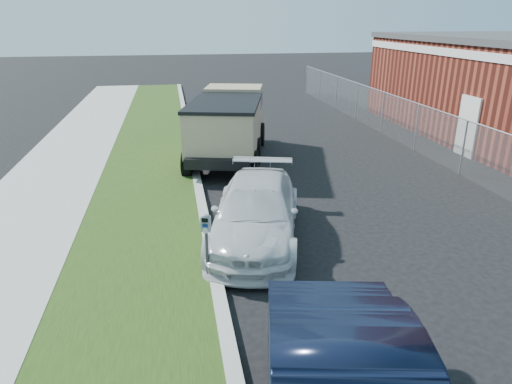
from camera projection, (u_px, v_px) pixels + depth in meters
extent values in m
plane|color=black|center=(324.00, 244.00, 10.41)|extent=(120.00, 120.00, 0.00)
cube|color=#999990|center=(203.00, 215.00, 11.78)|extent=(0.25, 50.00, 0.15)
cube|color=#1C3C10|center=(140.00, 220.00, 11.52)|extent=(3.00, 50.00, 0.13)
cube|color=#999990|center=(17.00, 229.00, 11.03)|extent=(3.00, 50.00, 0.14)
plane|color=slate|center=(417.00, 128.00, 17.54)|extent=(0.00, 30.00, 30.00)
cylinder|color=#9A9FA8|center=(420.00, 104.00, 17.22)|extent=(0.04, 30.00, 0.04)
cylinder|color=#9A9FA8|center=(463.00, 148.00, 14.78)|extent=(0.06, 0.06, 1.80)
cylinder|color=#9A9FA8|center=(417.00, 128.00, 17.54)|extent=(0.06, 0.06, 1.80)
cylinder|color=#9A9FA8|center=(383.00, 113.00, 20.30)|extent=(0.06, 0.06, 1.80)
cylinder|color=#9A9FA8|center=(357.00, 101.00, 23.05)|extent=(0.06, 0.06, 1.80)
cylinder|color=#9A9FA8|center=(336.00, 93.00, 25.81)|extent=(0.06, 0.06, 1.80)
cylinder|color=#9A9FA8|center=(320.00, 86.00, 28.57)|extent=(0.06, 0.06, 1.80)
cylinder|color=#9A9FA8|center=(307.00, 80.00, 31.33)|extent=(0.06, 0.06, 1.80)
cube|color=silver|center=(447.00, 52.00, 17.75)|extent=(0.06, 14.00, 0.30)
cube|color=silver|center=(467.00, 127.00, 16.79)|extent=(0.08, 1.10, 2.20)
cylinder|color=#3F4247|center=(207.00, 255.00, 8.68)|extent=(0.08, 0.08, 0.97)
cube|color=gray|center=(206.00, 224.00, 8.44)|extent=(0.20, 0.16, 0.29)
ellipsoid|color=gray|center=(205.00, 217.00, 8.39)|extent=(0.21, 0.17, 0.11)
cube|color=black|center=(205.00, 220.00, 8.35)|extent=(0.11, 0.04, 0.08)
cube|color=navy|center=(205.00, 226.00, 8.39)|extent=(0.10, 0.04, 0.07)
cylinder|color=silver|center=(205.00, 231.00, 8.43)|extent=(0.10, 0.04, 0.11)
cube|color=#3F4247|center=(205.00, 224.00, 8.38)|extent=(0.04, 0.02, 0.05)
imported|color=silver|center=(255.00, 211.00, 10.50)|extent=(3.06, 5.02, 1.36)
cube|color=black|center=(228.00, 141.00, 16.52)|extent=(3.39, 6.17, 0.32)
cube|color=#9D8565|center=(234.00, 110.00, 18.21)|extent=(2.49, 2.13, 1.83)
cube|color=black|center=(234.00, 100.00, 18.08)|extent=(2.52, 2.15, 0.55)
cube|color=#9D8565|center=(225.00, 125.00, 15.57)|extent=(3.08, 4.27, 1.46)
cube|color=black|center=(225.00, 103.00, 15.30)|extent=(3.19, 4.38, 0.11)
cube|color=black|center=(237.00, 125.00, 19.32)|extent=(2.16, 0.67, 0.27)
cylinder|color=black|center=(209.00, 133.00, 18.53)|extent=(0.51, 0.96, 0.92)
cylinder|color=black|center=(260.00, 134.00, 18.40)|extent=(0.51, 0.96, 0.92)
cylinder|color=black|center=(197.00, 150.00, 16.23)|extent=(0.51, 0.96, 0.92)
cylinder|color=black|center=(256.00, 151.00, 16.10)|extent=(0.51, 0.96, 0.92)
cylinder|color=black|center=(188.00, 163.00, 14.69)|extent=(0.51, 0.96, 0.92)
cylinder|color=black|center=(253.00, 165.00, 14.56)|extent=(0.51, 0.96, 0.92)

